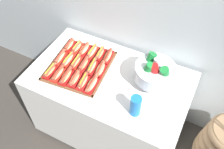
{
  "coord_description": "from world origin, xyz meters",
  "views": [
    {
      "loc": [
        0.61,
        -1.15,
        2.34
      ],
      "look_at": [
        0.04,
        -0.03,
        0.89
      ],
      "focal_mm": 39.88,
      "sensor_mm": 36.0,
      "label": 1
    }
  ],
  "objects_px": {
    "floor_vase": "(223,147)",
    "hot_dog_5": "(92,84)",
    "hot_dog_0": "(50,71)",
    "hot_dog_17": "(108,56)",
    "hot_dog_7": "(68,60)",
    "hot_dog_15": "(92,52)",
    "hot_dog_11": "(100,69)",
    "hot_dog_13": "(77,47)",
    "hot_dog_10": "(92,67)",
    "cup_stack": "(136,106)",
    "hot_dog_1": "(58,73)",
    "hot_dog_2": "(66,76)",
    "buffet_table": "(110,104)",
    "hot_dog_9": "(84,64)",
    "hot_dog_3": "(75,79)",
    "hot_dog_4": "(83,81)",
    "punch_bowl": "(155,72)",
    "hot_dog_8": "(76,62)",
    "hot_dog_12": "(69,45)",
    "hot_dog_6": "(60,57)",
    "hot_dog_14": "(84,49)",
    "hot_dog_16": "(100,54)"
  },
  "relations": [
    {
      "from": "floor_vase",
      "to": "hot_dog_5",
      "type": "height_order",
      "value": "floor_vase"
    },
    {
      "from": "hot_dog_0",
      "to": "hot_dog_17",
      "type": "height_order",
      "value": "hot_dog_0"
    },
    {
      "from": "hot_dog_7",
      "to": "hot_dog_15",
      "type": "relative_size",
      "value": 0.97
    },
    {
      "from": "hot_dog_11",
      "to": "hot_dog_13",
      "type": "height_order",
      "value": "hot_dog_13"
    },
    {
      "from": "hot_dog_10",
      "to": "cup_stack",
      "type": "height_order",
      "value": "cup_stack"
    },
    {
      "from": "hot_dog_1",
      "to": "hot_dog_2",
      "type": "relative_size",
      "value": 0.95
    },
    {
      "from": "floor_vase",
      "to": "buffet_table",
      "type": "bearing_deg",
      "value": -173.02
    },
    {
      "from": "hot_dog_9",
      "to": "hot_dog_2",
      "type": "bearing_deg",
      "value": -109.21
    },
    {
      "from": "hot_dog_10",
      "to": "hot_dog_9",
      "type": "bearing_deg",
      "value": -174.77
    },
    {
      "from": "hot_dog_17",
      "to": "hot_dog_2",
      "type": "bearing_deg",
      "value": -119.06
    },
    {
      "from": "hot_dog_3",
      "to": "floor_vase",
      "type": "bearing_deg",
      "value": 12.68
    },
    {
      "from": "hot_dog_5",
      "to": "hot_dog_11",
      "type": "distance_m",
      "value": 0.17
    },
    {
      "from": "hot_dog_5",
      "to": "hot_dog_7",
      "type": "xyz_separation_m",
      "value": [
        -0.31,
        0.14,
        -0.0
      ]
    },
    {
      "from": "hot_dog_4",
      "to": "hot_dog_0",
      "type": "bearing_deg",
      "value": -174.77
    },
    {
      "from": "hot_dog_10",
      "to": "hot_dog_13",
      "type": "xyz_separation_m",
      "value": [
        -0.24,
        0.14,
        -0.0
      ]
    },
    {
      "from": "hot_dog_7",
      "to": "hot_dog_5",
      "type": "bearing_deg",
      "value": -23.58
    },
    {
      "from": "hot_dog_0",
      "to": "hot_dog_13",
      "type": "distance_m",
      "value": 0.34
    },
    {
      "from": "hot_dog_0",
      "to": "hot_dog_11",
      "type": "height_order",
      "value": "same"
    },
    {
      "from": "hot_dog_7",
      "to": "hot_dog_11",
      "type": "distance_m",
      "value": 0.3
    },
    {
      "from": "hot_dog_7",
      "to": "punch_bowl",
      "type": "relative_size",
      "value": 0.56
    },
    {
      "from": "hot_dog_10",
      "to": "cup_stack",
      "type": "distance_m",
      "value": 0.53
    },
    {
      "from": "hot_dog_4",
      "to": "hot_dog_11",
      "type": "relative_size",
      "value": 0.98
    },
    {
      "from": "hot_dog_11",
      "to": "hot_dog_13",
      "type": "xyz_separation_m",
      "value": [
        -0.31,
        0.14,
        0.0
      ]
    },
    {
      "from": "hot_dog_2",
      "to": "hot_dog_9",
      "type": "bearing_deg",
      "value": 70.79
    },
    {
      "from": "hot_dog_0",
      "to": "hot_dog_8",
      "type": "xyz_separation_m",
      "value": [
        0.13,
        0.18,
        0.0
      ]
    },
    {
      "from": "hot_dog_1",
      "to": "hot_dog_10",
      "type": "height_order",
      "value": "hot_dog_10"
    },
    {
      "from": "cup_stack",
      "to": "hot_dog_10",
      "type": "bearing_deg",
      "value": 155.24
    },
    {
      "from": "hot_dog_0",
      "to": "cup_stack",
      "type": "relative_size",
      "value": 0.93
    },
    {
      "from": "hot_dog_2",
      "to": "hot_dog_7",
      "type": "relative_size",
      "value": 1.04
    },
    {
      "from": "hot_dog_9",
      "to": "hot_dog_10",
      "type": "xyz_separation_m",
      "value": [
        0.07,
        0.01,
        0.0
      ]
    },
    {
      "from": "hot_dog_1",
      "to": "hot_dog_12",
      "type": "xyz_separation_m",
      "value": [
        -0.1,
        0.32,
        0.0
      ]
    },
    {
      "from": "buffet_table",
      "to": "hot_dog_0",
      "type": "bearing_deg",
      "value": -158.34
    },
    {
      "from": "hot_dog_0",
      "to": "cup_stack",
      "type": "bearing_deg",
      "value": -2.35
    },
    {
      "from": "floor_vase",
      "to": "hot_dog_17",
      "type": "bearing_deg",
      "value": 177.29
    },
    {
      "from": "floor_vase",
      "to": "hot_dog_0",
      "type": "relative_size",
      "value": 6.62
    },
    {
      "from": "hot_dog_4",
      "to": "hot_dog_13",
      "type": "relative_size",
      "value": 1.13
    },
    {
      "from": "floor_vase",
      "to": "hot_dog_15",
      "type": "distance_m",
      "value": 1.42
    },
    {
      "from": "hot_dog_5",
      "to": "punch_bowl",
      "type": "relative_size",
      "value": 0.58
    },
    {
      "from": "hot_dog_6",
      "to": "cup_stack",
      "type": "distance_m",
      "value": 0.81
    },
    {
      "from": "hot_dog_6",
      "to": "hot_dog_12",
      "type": "xyz_separation_m",
      "value": [
        -0.02,
        0.16,
        0.0
      ]
    },
    {
      "from": "hot_dog_11",
      "to": "punch_bowl",
      "type": "height_order",
      "value": "punch_bowl"
    },
    {
      "from": "floor_vase",
      "to": "hot_dog_9",
      "type": "relative_size",
      "value": 6.51
    },
    {
      "from": "hot_dog_10",
      "to": "floor_vase",
      "type": "bearing_deg",
      "value": 5.45
    },
    {
      "from": "hot_dog_0",
      "to": "hot_dog_3",
      "type": "relative_size",
      "value": 0.98
    },
    {
      "from": "hot_dog_2",
      "to": "hot_dog_14",
      "type": "relative_size",
      "value": 1.15
    },
    {
      "from": "hot_dog_6",
      "to": "hot_dog_1",
      "type": "bearing_deg",
      "value": -60.33
    },
    {
      "from": "buffet_table",
      "to": "hot_dog_3",
      "type": "bearing_deg",
      "value": -145.08
    },
    {
      "from": "hot_dog_16",
      "to": "hot_dog_12",
      "type": "bearing_deg",
      "value": -174.77
    },
    {
      "from": "hot_dog_16",
      "to": "hot_dog_17",
      "type": "distance_m",
      "value": 0.08
    },
    {
      "from": "hot_dog_3",
      "to": "hot_dog_7",
      "type": "distance_m",
      "value": 0.22
    }
  ]
}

